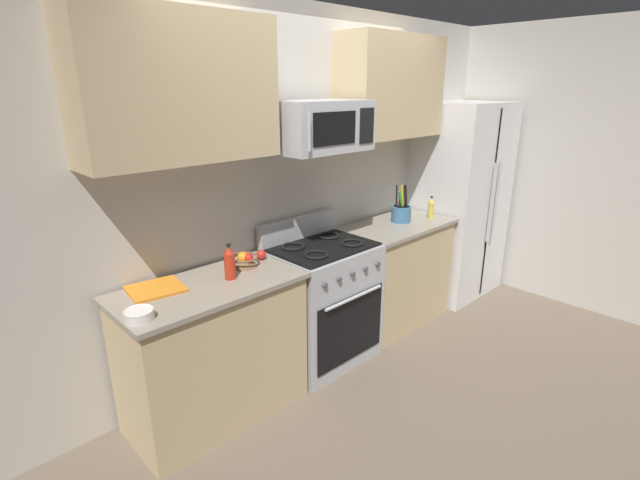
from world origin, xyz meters
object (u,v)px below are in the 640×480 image
utensil_crock (401,213)px  prep_bowl (139,314)px  cutting_board (156,289)px  bottle_hot_sauce (230,263)px  fruit_basket (244,260)px  bottle_oil (431,208)px  refrigerator (459,201)px  apple_loose (261,255)px  microwave (320,126)px  range_oven (322,302)px

utensil_crock → prep_bowl: bearing=-176.2°
cutting_board → prep_bowl: bearing=-127.7°
utensil_crock → bottle_hot_sauce: (-1.78, -0.04, 0.02)m
fruit_basket → bottle_oil: (1.87, -0.20, 0.05)m
utensil_crock → prep_bowl: (-2.41, -0.16, -0.05)m
refrigerator → apple_loose: 2.36m
utensil_crock → apple_loose: 1.45m
fruit_basket → apple_loose: (0.16, 0.02, -0.01)m
refrigerator → microwave: (-1.88, 0.04, 0.83)m
utensil_crock → fruit_basket: 1.60m
microwave → cutting_board: (-1.22, 0.12, -0.86)m
bottle_oil → range_oven: bearing=175.2°
utensil_crock → range_oven: bearing=-178.9°
microwave → cutting_board: 1.50m
range_oven → apple_loose: size_ratio=16.01×
microwave → fruit_basket: 1.04m
refrigerator → fruit_basket: (-2.51, 0.11, 0.00)m
cutting_board → prep_bowl: size_ratio=2.02×
apple_loose → prep_bowl: apple_loose is taller
bottle_oil → utensil_crock: bearing=155.8°
utensil_crock → cutting_board: 2.20m
range_oven → prep_bowl: (-1.44, -0.14, 0.47)m
bottle_hot_sauce → cutting_board: bearing=158.7°
utensil_crock → cutting_board: bearing=176.8°
microwave → cutting_board: size_ratio=2.32×
apple_loose → bottle_oil: bottle_oil is taller
refrigerator → prep_bowl: size_ratio=12.83×
microwave → utensil_crock: size_ratio=2.08×
range_oven → microwave: bearing=90.1°
range_oven → fruit_basket: (-0.63, 0.10, 0.48)m
microwave → range_oven: bearing=-89.9°
apple_loose → prep_bowl: size_ratio=0.46×
refrigerator → fruit_basket: 2.52m
range_oven → cutting_board: (-1.22, 0.14, 0.44)m
bottle_oil → prep_bowl: 2.68m
apple_loose → utensil_crock: bearing=-3.9°
fruit_basket → prep_bowl: (-0.81, -0.24, -0.01)m
refrigerator → utensil_crock: bearing=177.8°
cutting_board → microwave: bearing=-5.5°
fruit_basket → bottle_hot_sauce: bottle_hot_sauce is taller
microwave → fruit_basket: bearing=173.4°
refrigerator → bottle_oil: (-0.64, -0.09, 0.06)m
refrigerator → fruit_basket: refrigerator is taller
range_oven → microwave: microwave is taller
bottle_oil → fruit_basket: bearing=173.9°
utensil_crock → prep_bowl: size_ratio=2.25×
microwave → apple_loose: (-0.47, 0.09, -0.83)m
utensil_crock → apple_loose: utensil_crock is taller
microwave → bottle_oil: size_ratio=3.43×
apple_loose → cutting_board: bearing=178.1°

